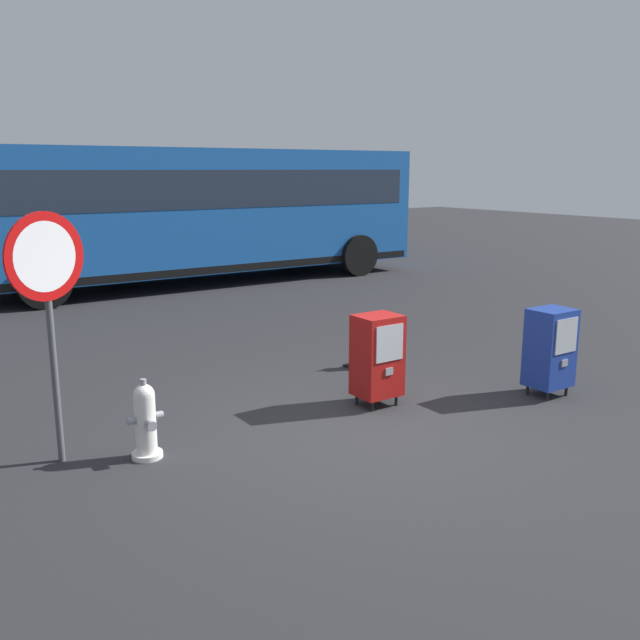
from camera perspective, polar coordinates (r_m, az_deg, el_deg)
The scene contains 8 objects.
ground_plane at distance 6.91m, azimuth 3.60°, elevation -9.40°, with size 60.00×60.00×0.00m, color #262628.
fire_hydrant at distance 6.43m, azimuth -14.31°, elevation -8.14°, with size 0.33×0.32×0.75m.
newspaper_box_primary at distance 8.28m, azimuth 18.59°, elevation -2.19°, with size 0.48×0.42×1.02m.
newspaper_box_secondary at distance 7.56m, azimuth 4.79°, elevation -2.94°, with size 0.48×0.42×1.02m.
stop_sign at distance 6.27m, azimuth -21.73°, elevation 2.66°, with size 0.71×0.31×2.23m.
traffic_cone at distance 9.04m, azimuth 3.51°, elevation -2.39°, with size 0.36×0.36×0.53m.
bus_near at distance 16.00m, azimuth -10.24°, elevation 9.17°, with size 10.52×2.85×3.00m.
bus_far at distance 20.38m, azimuth -8.54°, elevation 9.90°, with size 10.64×3.29×3.00m.
Camera 1 is at (-3.96, -5.05, 2.57)m, focal length 38.48 mm.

